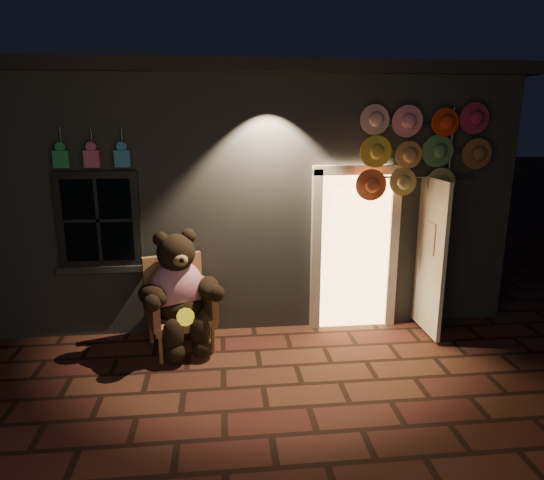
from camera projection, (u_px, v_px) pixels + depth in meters
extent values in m
plane|color=#4C2A1D|center=(263.00, 386.00, 5.14)|extent=(60.00, 60.00, 0.00)
cube|color=slate|center=(243.00, 183.00, 8.60)|extent=(7.00, 5.00, 3.30)
cube|color=black|center=(241.00, 81.00, 8.18)|extent=(7.30, 5.30, 0.16)
cube|color=black|center=(99.00, 220.00, 5.98)|extent=(1.00, 0.10, 1.20)
cube|color=black|center=(99.00, 220.00, 5.95)|extent=(0.82, 0.06, 1.02)
cube|color=slate|center=(103.00, 268.00, 6.13)|extent=(1.10, 0.14, 0.08)
cube|color=#FFC872|center=(354.00, 251.00, 6.46)|extent=(0.92, 0.10, 2.10)
cube|color=beige|center=(316.00, 253.00, 6.36)|extent=(0.12, 0.12, 2.20)
cube|color=beige|center=(392.00, 251.00, 6.47)|extent=(0.12, 0.12, 2.20)
cube|color=beige|center=(358.00, 170.00, 6.16)|extent=(1.16, 0.12, 0.12)
cube|color=beige|center=(430.00, 257.00, 6.18)|extent=(0.05, 0.80, 2.00)
cube|color=#28934C|center=(61.00, 159.00, 5.69)|extent=(0.18, 0.07, 0.20)
cylinder|color=#59595E|center=(61.00, 137.00, 5.68)|extent=(0.02, 0.02, 0.25)
cube|color=#C2507C|center=(92.00, 159.00, 5.72)|extent=(0.18, 0.07, 0.20)
cylinder|color=#59595E|center=(91.00, 137.00, 5.72)|extent=(0.02, 0.02, 0.25)
cube|color=teal|center=(122.00, 159.00, 5.76)|extent=(0.18, 0.07, 0.20)
cylinder|color=#59595E|center=(122.00, 137.00, 5.75)|extent=(0.02, 0.02, 0.25)
cube|color=#A86941|center=(181.00, 319.00, 5.92)|extent=(0.91, 0.88, 0.10)
cube|color=#A86941|center=(173.00, 283.00, 6.11)|extent=(0.72, 0.31, 0.73)
cube|color=#A86941|center=(151.00, 308.00, 5.71)|extent=(0.28, 0.62, 0.42)
cube|color=#A86941|center=(208.00, 299.00, 5.99)|extent=(0.28, 0.62, 0.42)
cylinder|color=#A86941|center=(161.00, 350.00, 5.59)|extent=(0.05, 0.05, 0.33)
cylinder|color=#A86941|center=(213.00, 340.00, 5.84)|extent=(0.05, 0.05, 0.33)
cylinder|color=#A86941|center=(151.00, 331.00, 6.11)|extent=(0.05, 0.05, 0.33)
cylinder|color=#A86941|center=(199.00, 322.00, 6.36)|extent=(0.05, 0.05, 0.33)
ellipsoid|color=#B9133F|center=(177.00, 288.00, 5.87)|extent=(0.81, 0.72, 0.70)
ellipsoid|color=black|center=(179.00, 307.00, 5.85)|extent=(0.67, 0.62, 0.33)
sphere|color=black|center=(176.00, 253.00, 5.71)|extent=(0.57, 0.57, 0.45)
sphere|color=black|center=(160.00, 239.00, 5.63)|extent=(0.18, 0.18, 0.18)
sphere|color=black|center=(188.00, 236.00, 5.76)|extent=(0.18, 0.18, 0.18)
ellipsoid|color=olive|center=(180.00, 260.00, 5.54)|extent=(0.21, 0.17, 0.14)
ellipsoid|color=black|center=(152.00, 296.00, 5.53)|extent=(0.49, 0.52, 0.26)
ellipsoid|color=black|center=(209.00, 288.00, 5.80)|extent=(0.27, 0.47, 0.26)
ellipsoid|color=black|center=(173.00, 337.00, 5.58)|extent=(0.26, 0.26, 0.44)
ellipsoid|color=black|center=(199.00, 332.00, 5.71)|extent=(0.26, 0.26, 0.44)
sphere|color=black|center=(175.00, 353.00, 5.57)|extent=(0.24, 0.24, 0.24)
sphere|color=black|center=(201.00, 348.00, 5.70)|extent=(0.24, 0.24, 0.24)
cylinder|color=yellow|center=(186.00, 317.00, 5.59)|extent=(0.23, 0.15, 0.21)
cylinder|color=#59595E|center=(445.00, 221.00, 6.38)|extent=(0.04, 0.04, 2.90)
cylinder|color=#59595E|center=(429.00, 125.00, 6.03)|extent=(1.29, 0.03, 0.03)
cylinder|color=#59595E|center=(427.00, 151.00, 6.11)|extent=(1.29, 0.03, 0.03)
cylinder|color=#59595E|center=(425.00, 177.00, 6.19)|extent=(1.29, 0.03, 0.03)
cylinder|color=#F1AD9C|center=(375.00, 121.00, 5.89)|extent=(0.37, 0.11, 0.37)
cylinder|color=pink|center=(410.00, 121.00, 5.90)|extent=(0.37, 0.11, 0.37)
cylinder|color=red|center=(445.00, 121.00, 5.92)|extent=(0.37, 0.11, 0.37)
cylinder|color=#A22246|center=(476.00, 120.00, 6.02)|extent=(0.37, 0.11, 0.37)
cylinder|color=gold|center=(375.00, 152.00, 5.95)|extent=(0.37, 0.11, 0.37)
cylinder|color=#BB8546|center=(409.00, 152.00, 5.97)|extent=(0.37, 0.11, 0.37)
cylinder|color=#538A4F|center=(440.00, 151.00, 6.07)|extent=(0.37, 0.11, 0.37)
cylinder|color=brown|center=(474.00, 151.00, 6.08)|extent=(0.37, 0.11, 0.37)
cylinder|color=#FF6837|center=(374.00, 183.00, 6.01)|extent=(0.37, 0.11, 0.37)
cylinder|color=tan|center=(405.00, 182.00, 6.12)|extent=(0.37, 0.11, 0.37)
cylinder|color=tan|center=(439.00, 182.00, 6.13)|extent=(0.37, 0.11, 0.37)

